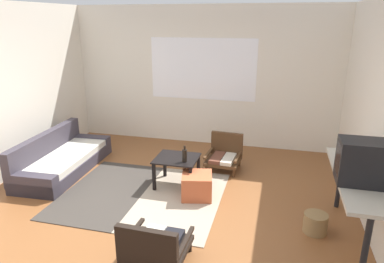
{
  "coord_description": "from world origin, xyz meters",
  "views": [
    {
      "loc": [
        1.47,
        -3.61,
        2.44
      ],
      "look_at": [
        0.29,
        1.01,
        0.88
      ],
      "focal_mm": 32.48,
      "sensor_mm": 36.0,
      "label": 1
    }
  ],
  "objects_px": {
    "ottoman_orange": "(197,186)",
    "glass_bottle": "(185,155)",
    "armchair_by_window": "(224,154)",
    "crt_television": "(362,162)",
    "coffee_table": "(177,163)",
    "console_shelf": "(354,183)",
    "clay_vase": "(351,155)",
    "couch": "(61,160)",
    "wicker_basket": "(315,223)",
    "armchair_striped_foreground": "(154,246)"
  },
  "relations": [
    {
      "from": "armchair_by_window",
      "to": "crt_television",
      "type": "bearing_deg",
      "value": -47.8
    },
    {
      "from": "wicker_basket",
      "to": "ottoman_orange",
      "type": "bearing_deg",
      "value": 162.91
    },
    {
      "from": "ottoman_orange",
      "to": "armchair_striped_foreground",
      "type": "bearing_deg",
      "value": -92.68
    },
    {
      "from": "armchair_by_window",
      "to": "ottoman_orange",
      "type": "distance_m",
      "value": 1.14
    },
    {
      "from": "coffee_table",
      "to": "armchair_by_window",
      "type": "relative_size",
      "value": 1.07
    },
    {
      "from": "console_shelf",
      "to": "crt_television",
      "type": "relative_size",
      "value": 3.54
    },
    {
      "from": "glass_bottle",
      "to": "couch",
      "type": "bearing_deg",
      "value": 175.93
    },
    {
      "from": "glass_bottle",
      "to": "wicker_basket",
      "type": "bearing_deg",
      "value": -20.09
    },
    {
      "from": "clay_vase",
      "to": "wicker_basket",
      "type": "relative_size",
      "value": 1.13
    },
    {
      "from": "couch",
      "to": "armchair_striped_foreground",
      "type": "bearing_deg",
      "value": -38.64
    },
    {
      "from": "armchair_by_window",
      "to": "coffee_table",
      "type": "bearing_deg",
      "value": -125.56
    },
    {
      "from": "ottoman_orange",
      "to": "glass_bottle",
      "type": "distance_m",
      "value": 0.47
    },
    {
      "from": "coffee_table",
      "to": "wicker_basket",
      "type": "relative_size",
      "value": 2.27
    },
    {
      "from": "clay_vase",
      "to": "wicker_basket",
      "type": "xyz_separation_m",
      "value": [
        -0.34,
        -0.26,
        -0.81
      ]
    },
    {
      "from": "coffee_table",
      "to": "wicker_basket",
      "type": "bearing_deg",
      "value": -21.54
    },
    {
      "from": "wicker_basket",
      "to": "couch",
      "type": "bearing_deg",
      "value": 168.46
    },
    {
      "from": "coffee_table",
      "to": "armchair_striped_foreground",
      "type": "bearing_deg",
      "value": -80.34
    },
    {
      "from": "coffee_table",
      "to": "ottoman_orange",
      "type": "relative_size",
      "value": 1.51
    },
    {
      "from": "couch",
      "to": "wicker_basket",
      "type": "height_order",
      "value": "couch"
    },
    {
      "from": "armchair_striped_foreground",
      "to": "armchair_by_window",
      "type": "bearing_deg",
      "value": 83.91
    },
    {
      "from": "ottoman_orange",
      "to": "console_shelf",
      "type": "bearing_deg",
      "value": -16.51
    },
    {
      "from": "armchair_by_window",
      "to": "crt_television",
      "type": "distance_m",
      "value": 2.64
    },
    {
      "from": "crt_television",
      "to": "clay_vase",
      "type": "relative_size",
      "value": 1.49
    },
    {
      "from": "ottoman_orange",
      "to": "glass_bottle",
      "type": "height_order",
      "value": "glass_bottle"
    },
    {
      "from": "console_shelf",
      "to": "wicker_basket",
      "type": "xyz_separation_m",
      "value": [
        -0.34,
        0.08,
        -0.61
      ]
    },
    {
      "from": "armchair_striped_foreground",
      "to": "crt_television",
      "type": "distance_m",
      "value": 2.27
    },
    {
      "from": "coffee_table",
      "to": "armchair_by_window",
      "type": "bearing_deg",
      "value": 54.44
    },
    {
      "from": "crt_television",
      "to": "coffee_table",
      "type": "bearing_deg",
      "value": 155.67
    },
    {
      "from": "crt_television",
      "to": "glass_bottle",
      "type": "distance_m",
      "value": 2.37
    },
    {
      "from": "coffee_table",
      "to": "armchair_by_window",
      "type": "height_order",
      "value": "armchair_by_window"
    },
    {
      "from": "crt_television",
      "to": "glass_bottle",
      "type": "height_order",
      "value": "crt_television"
    },
    {
      "from": "ottoman_orange",
      "to": "crt_television",
      "type": "height_order",
      "value": "crt_television"
    },
    {
      "from": "crt_television",
      "to": "wicker_basket",
      "type": "distance_m",
      "value": 1.02
    },
    {
      "from": "console_shelf",
      "to": "clay_vase",
      "type": "bearing_deg",
      "value": 90.0
    },
    {
      "from": "couch",
      "to": "glass_bottle",
      "type": "bearing_deg",
      "value": -4.07
    },
    {
      "from": "armchair_striped_foreground",
      "to": "glass_bottle",
      "type": "distance_m",
      "value": 1.75
    },
    {
      "from": "armchair_by_window",
      "to": "clay_vase",
      "type": "xyz_separation_m",
      "value": [
        1.69,
        -1.34,
        0.68
      ]
    },
    {
      "from": "armchair_by_window",
      "to": "clay_vase",
      "type": "relative_size",
      "value": 1.87
    },
    {
      "from": "coffee_table",
      "to": "ottoman_orange",
      "type": "xyz_separation_m",
      "value": [
        0.38,
        -0.29,
        -0.19
      ]
    },
    {
      "from": "crt_television",
      "to": "wicker_basket",
      "type": "relative_size",
      "value": 1.68
    },
    {
      "from": "armchair_striped_foreground",
      "to": "ottoman_orange",
      "type": "height_order",
      "value": "armchair_striped_foreground"
    },
    {
      "from": "ottoman_orange",
      "to": "clay_vase",
      "type": "xyz_separation_m",
      "value": [
        1.9,
        -0.22,
        0.75
      ]
    },
    {
      "from": "couch",
      "to": "coffee_table",
      "type": "xyz_separation_m",
      "value": [
        2.02,
        -0.04,
        0.17
      ]
    },
    {
      "from": "couch",
      "to": "armchair_by_window",
      "type": "bearing_deg",
      "value": 16.77
    },
    {
      "from": "armchair_striped_foreground",
      "to": "console_shelf",
      "type": "relative_size",
      "value": 0.39
    },
    {
      "from": "armchair_by_window",
      "to": "crt_television",
      "type": "xyz_separation_m",
      "value": [
        1.69,
        -1.86,
        0.8
      ]
    },
    {
      "from": "couch",
      "to": "crt_television",
      "type": "bearing_deg",
      "value": -14.0
    },
    {
      "from": "armchair_striped_foreground",
      "to": "wicker_basket",
      "type": "distance_m",
      "value": 1.95
    },
    {
      "from": "couch",
      "to": "coffee_table",
      "type": "distance_m",
      "value": 2.03
    },
    {
      "from": "crt_television",
      "to": "clay_vase",
      "type": "bearing_deg",
      "value": 89.66
    }
  ]
}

